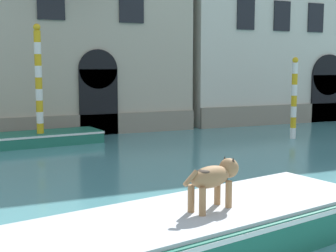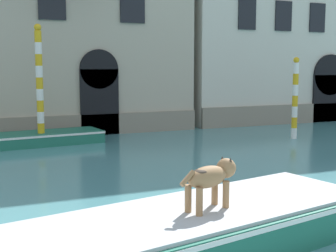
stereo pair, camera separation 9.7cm
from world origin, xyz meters
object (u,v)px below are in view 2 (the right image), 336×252
boat_foreground (156,238)px  mooring_pole_2 (295,98)px  boat_moored_near_palazzo (31,139)px  mooring_pole_0 (40,85)px  dog_on_deck (211,177)px

boat_foreground → mooring_pole_2: (10.25, 9.62, 1.39)m
boat_foreground → boat_moored_near_palazzo: size_ratio=1.54×
boat_moored_near_palazzo → boat_foreground: bearing=-94.1°
boat_moored_near_palazzo → mooring_pole_0: size_ratio=1.22×
boat_foreground → dog_on_deck: size_ratio=7.36×
boat_foreground → mooring_pole_2: bearing=32.1°
dog_on_deck → boat_moored_near_palazzo: size_ratio=0.21×
dog_on_deck → mooring_pole_2: mooring_pole_2 is taller
boat_foreground → mooring_pole_2: size_ratio=2.55×
dog_on_deck → boat_moored_near_palazzo: 12.38m
mooring_pole_0 → mooring_pole_2: (10.32, -2.45, -0.62)m
dog_on_deck → mooring_pole_2: size_ratio=0.35×
boat_moored_near_palazzo → mooring_pole_2: (10.70, -2.69, 1.51)m
dog_on_deck → boat_foreground: bearing=164.5°
mooring_pole_0 → mooring_pole_2: mooring_pole_0 is taller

